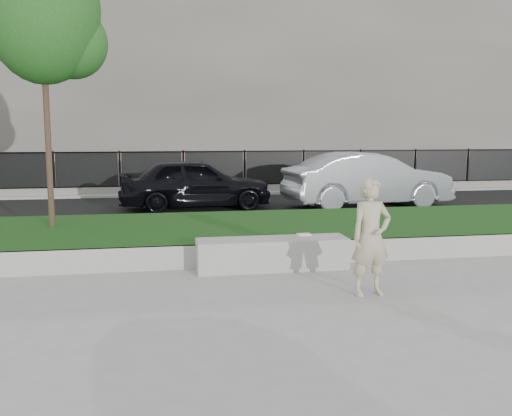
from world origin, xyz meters
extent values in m
plane|color=gray|center=(0.00, 0.00, 0.00)|extent=(90.00, 90.00, 0.00)
cube|color=black|center=(0.00, 3.00, 0.20)|extent=(34.00, 4.00, 0.40)
cube|color=#9A9890|center=(0.00, 1.04, 0.20)|extent=(34.00, 0.08, 0.40)
cube|color=black|center=(0.00, 8.50, 0.02)|extent=(34.00, 7.00, 0.04)
cube|color=gray|center=(0.00, 13.00, 0.06)|extent=(34.00, 3.00, 0.12)
cube|color=slate|center=(0.00, 12.00, 0.24)|extent=(32.00, 0.30, 0.24)
cube|color=black|center=(0.00, 12.00, 0.87)|extent=(32.00, 0.04, 1.50)
cube|color=black|center=(0.00, 12.00, 1.57)|extent=(32.00, 0.05, 0.05)
cube|color=black|center=(0.00, 12.00, 0.37)|extent=(32.00, 0.05, 0.05)
cube|color=#5B554F|center=(0.00, 20.00, 5.00)|extent=(34.00, 10.00, 10.00)
cube|color=#9A9890|center=(0.25, 0.79, 0.26)|extent=(2.52, 0.63, 0.52)
imported|color=#BAAF8F|center=(1.28, -0.95, 0.83)|extent=(0.66, 0.49, 1.66)
cube|color=#EFE9CE|center=(0.84, 0.99, 0.53)|extent=(0.23, 0.17, 0.03)
cylinder|color=#38281C|center=(-3.70, 3.53, 2.91)|extent=(0.12, 0.12, 5.02)
ellipsoid|color=#1A4E1B|center=(-3.70, 3.53, 4.62)|extent=(2.21, 2.21, 2.87)
sphere|color=#1A4E1B|center=(-3.20, 3.73, 4.02)|extent=(1.41, 1.41, 1.41)
imported|color=black|center=(-0.47, 8.21, 0.79)|extent=(4.49, 2.05, 1.49)
imported|color=#A0A3A9|center=(4.61, 7.70, 0.85)|extent=(5.09, 2.22, 1.63)
camera|label=1|loc=(-1.70, -8.34, 2.29)|focal=40.00mm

